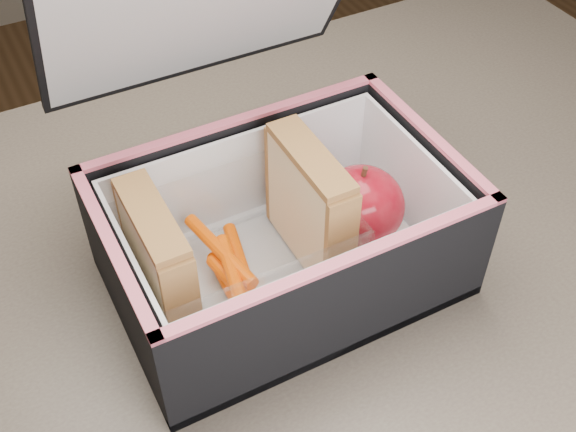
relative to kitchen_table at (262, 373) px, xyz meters
name	(u,v)px	position (x,y,z in m)	size (l,w,h in m)	color
kitchen_table	(262,373)	(0.00, 0.00, 0.00)	(1.20, 0.80, 0.75)	brown
lunch_bag	(280,224)	(0.04, 0.03, 0.15)	(0.29, 0.29, 0.28)	black
plastic_tub	(238,250)	(0.00, 0.04, 0.14)	(0.18, 0.13, 0.08)	white
sandwich_left	(159,262)	(-0.07, 0.04, 0.16)	(0.03, 0.10, 0.11)	beige
sandwich_right	(309,205)	(0.07, 0.04, 0.16)	(0.03, 0.10, 0.11)	beige
carrot_sticks	(237,280)	(-0.01, 0.02, 0.12)	(0.05, 0.14, 0.03)	#DE5100
paper_napkin	(361,237)	(0.12, 0.03, 0.11)	(0.07, 0.08, 0.01)	white
red_apple	(361,206)	(0.12, 0.03, 0.15)	(0.08, 0.08, 0.08)	#8C000F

